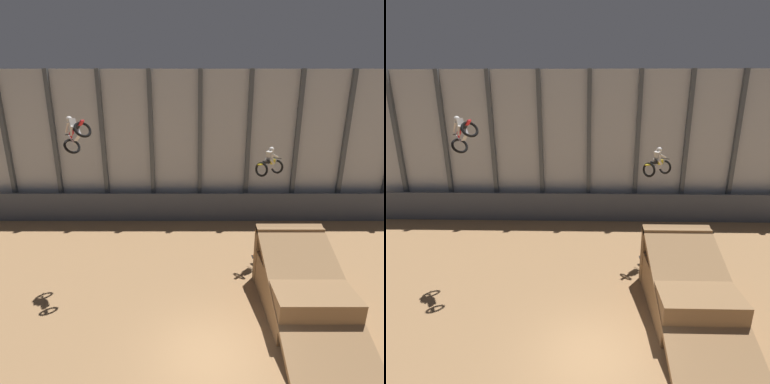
# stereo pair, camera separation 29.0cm
# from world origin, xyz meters

# --- Properties ---
(ground_plane) EXTENTS (60.00, 60.00, 0.00)m
(ground_plane) POSITION_xyz_m (0.00, 0.00, 0.00)
(ground_plane) COLOR #9E754C
(arena_back_wall) EXTENTS (32.00, 0.40, 10.36)m
(arena_back_wall) POSITION_xyz_m (-0.00, 12.97, 5.18)
(arena_back_wall) COLOR silver
(arena_back_wall) RESTS_ON ground_plane
(lower_barrier) EXTENTS (31.36, 0.20, 2.05)m
(lower_barrier) POSITION_xyz_m (0.00, 12.09, 1.03)
(lower_barrier) COLOR #474C56
(lower_barrier) RESTS_ON ground_plane
(dirt_ramp) EXTENTS (3.06, 6.32, 2.99)m
(dirt_ramp) POSITION_xyz_m (3.96, 2.73, 1.00)
(dirt_ramp) COLOR #966F48
(dirt_ramp) RESTS_ON ground_plane
(rider_bike_left_air) EXTENTS (1.70, 1.67, 1.67)m
(rider_bike_left_air) POSITION_xyz_m (-5.50, 4.70, 7.05)
(rider_bike_left_air) COLOR black
(rider_bike_right_air) EXTENTS (1.63, 1.59, 1.47)m
(rider_bike_right_air) POSITION_xyz_m (3.38, 6.71, 5.33)
(rider_bike_right_air) COLOR black
(traffic_cone_near_ramp) EXTENTS (0.36, 0.36, 0.58)m
(traffic_cone_near_ramp) POSITION_xyz_m (2.98, 6.76, 0.28)
(traffic_cone_near_ramp) COLOR black
(traffic_cone_near_ramp) RESTS_ON ground_plane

